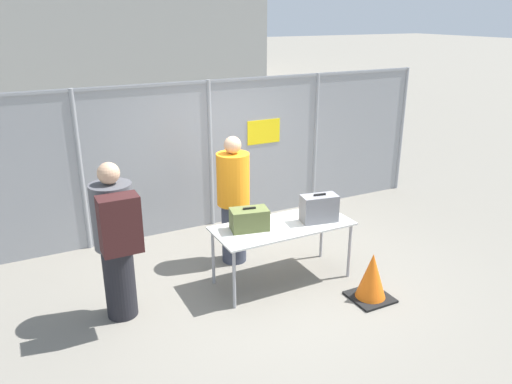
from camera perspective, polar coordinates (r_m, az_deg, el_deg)
ground_plane at (r=6.75m, az=1.61°, el=-9.70°), size 120.00×120.00×0.00m
fence_section at (r=7.98m, az=-5.20°, el=4.57°), size 8.00×0.07×2.36m
inspection_table at (r=6.37m, az=3.06°, el=-4.29°), size 1.78×0.77×0.79m
suitcase_olive at (r=6.16m, az=-0.77°, el=-3.14°), size 0.51×0.35×0.29m
suitcase_grey at (r=6.44m, az=7.22°, el=-1.86°), size 0.50×0.31×0.38m
traveler_hooded at (r=5.67m, az=-15.68°, el=-5.00°), size 0.46×0.71×1.85m
security_worker_near at (r=6.80m, az=-2.60°, el=-0.78°), size 0.45×0.45×1.80m
utility_trailer at (r=11.12m, az=3.37°, el=4.56°), size 4.41×2.25×0.67m
distant_hangar at (r=29.89m, az=-20.61°, el=17.94°), size 17.74×11.83×5.86m
traffic_cone at (r=6.31m, az=13.08°, el=-9.54°), size 0.49×0.49×0.61m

